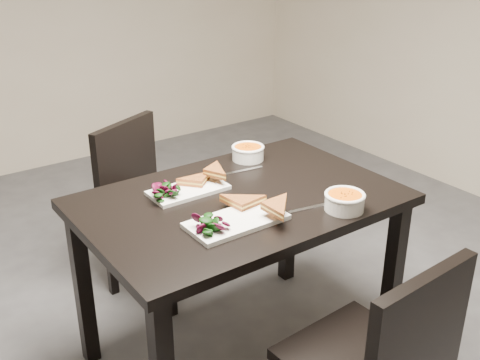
{
  "coord_description": "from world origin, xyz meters",
  "views": [
    {
      "loc": [
        -0.9,
        -1.72,
        1.7
      ],
      "look_at": [
        0.26,
        -0.1,
        0.82
      ],
      "focal_mm": 43.12,
      "sensor_mm": 36.0,
      "label": 1
    }
  ],
  "objects_px": {
    "soup_bowl_far": "(248,152)",
    "table": "(240,219)",
    "chair_far": "(146,197)",
    "plate_far": "(188,190)",
    "soup_bowl_near": "(345,200)",
    "plate_near": "(236,221)"
  },
  "relations": [
    {
      "from": "soup_bowl_far",
      "to": "table",
      "type": "bearing_deg",
      "value": -130.7
    },
    {
      "from": "chair_far",
      "to": "soup_bowl_far",
      "type": "distance_m",
      "value": 0.6
    },
    {
      "from": "chair_far",
      "to": "plate_far",
      "type": "relative_size",
      "value": 2.79
    },
    {
      "from": "soup_bowl_near",
      "to": "plate_near",
      "type": "bearing_deg",
      "value": 159.66
    },
    {
      "from": "table",
      "to": "soup_bowl_far",
      "type": "bearing_deg",
      "value": 49.3
    },
    {
      "from": "soup_bowl_near",
      "to": "soup_bowl_far",
      "type": "relative_size",
      "value": 1.03
    },
    {
      "from": "plate_far",
      "to": "soup_bowl_near",
      "type": "bearing_deg",
      "value": -50.1
    },
    {
      "from": "chair_far",
      "to": "plate_far",
      "type": "bearing_deg",
      "value": -123.47
    },
    {
      "from": "table",
      "to": "chair_far",
      "type": "bearing_deg",
      "value": 94.33
    },
    {
      "from": "chair_far",
      "to": "soup_bowl_far",
      "type": "relative_size",
      "value": 5.85
    },
    {
      "from": "plate_far",
      "to": "plate_near",
      "type": "bearing_deg",
      "value": -89.19
    },
    {
      "from": "plate_near",
      "to": "soup_bowl_far",
      "type": "bearing_deg",
      "value": 50.02
    },
    {
      "from": "table",
      "to": "chair_far",
      "type": "distance_m",
      "value": 0.74
    },
    {
      "from": "plate_near",
      "to": "plate_far",
      "type": "xyz_separation_m",
      "value": [
        -0.0,
        0.32,
        -0.0
      ]
    },
    {
      "from": "plate_near",
      "to": "soup_bowl_near",
      "type": "relative_size",
      "value": 2.35
    },
    {
      "from": "soup_bowl_near",
      "to": "plate_far",
      "type": "height_order",
      "value": "soup_bowl_near"
    },
    {
      "from": "chair_far",
      "to": "plate_near",
      "type": "distance_m",
      "value": 0.93
    },
    {
      "from": "table",
      "to": "chair_far",
      "type": "xyz_separation_m",
      "value": [
        -0.05,
        0.72,
        -0.17
      ]
    },
    {
      "from": "soup_bowl_far",
      "to": "chair_far",
      "type": "bearing_deg",
      "value": 125.63
    },
    {
      "from": "table",
      "to": "soup_bowl_near",
      "type": "height_order",
      "value": "soup_bowl_near"
    },
    {
      "from": "table",
      "to": "plate_near",
      "type": "xyz_separation_m",
      "value": [
        -0.14,
        -0.17,
        0.11
      ]
    },
    {
      "from": "table",
      "to": "plate_near",
      "type": "bearing_deg",
      "value": -128.7
    }
  ]
}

